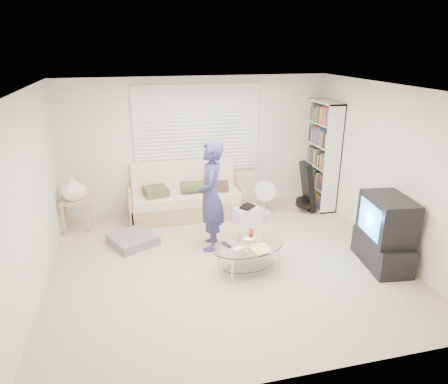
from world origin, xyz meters
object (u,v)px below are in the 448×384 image
object	(u,v)px
futon_sofa	(186,199)
tv_unit	(385,233)
coffee_table	(249,250)
bookshelf	(322,156)

from	to	relation	value
futon_sofa	tv_unit	xyz separation A→B (m)	(2.50, -2.44, 0.17)
tv_unit	coffee_table	distance (m)	1.96
bookshelf	tv_unit	world-z (taller)	bookshelf
futon_sofa	tv_unit	distance (m)	3.49
coffee_table	futon_sofa	bearing A→B (deg)	104.89
futon_sofa	coffee_table	xyz separation A→B (m)	(0.57, -2.13, -0.01)
futon_sofa	coffee_table	bearing A→B (deg)	-75.11
bookshelf	tv_unit	distance (m)	2.37
tv_unit	bookshelf	bearing A→B (deg)	86.90
bookshelf	tv_unit	xyz separation A→B (m)	(-0.12, -2.30, -0.52)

